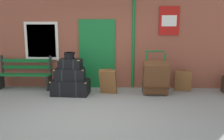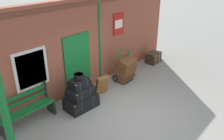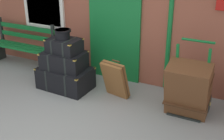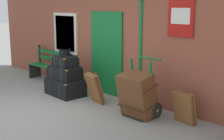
% 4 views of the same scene
% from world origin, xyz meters
% --- Properties ---
extents(ground_plane, '(60.00, 60.00, 0.00)m').
position_xyz_m(ground_plane, '(0.00, 0.00, 0.00)').
color(ground_plane, gray).
extents(brick_facade, '(10.40, 0.35, 3.20)m').
position_xyz_m(brick_facade, '(-0.01, 2.60, 1.60)').
color(brick_facade, brown).
rests_on(brick_facade, ground).
extents(platform_bench, '(1.60, 0.43, 1.01)m').
position_xyz_m(platform_bench, '(-2.22, 2.16, 0.44)').
color(platform_bench, '#146B2D').
rests_on(platform_bench, ground).
extents(steamer_trunk_base, '(1.04, 0.70, 0.43)m').
position_xyz_m(steamer_trunk_base, '(-0.69, 1.59, 0.21)').
color(steamer_trunk_base, black).
rests_on(steamer_trunk_base, ground).
extents(steamer_trunk_middle, '(0.84, 0.60, 0.33)m').
position_xyz_m(steamer_trunk_middle, '(-0.71, 1.59, 0.58)').
color(steamer_trunk_middle, black).
rests_on(steamer_trunk_middle, steamer_trunk_base).
extents(steamer_trunk_top, '(0.64, 0.48, 0.27)m').
position_xyz_m(steamer_trunk_top, '(-0.69, 1.62, 0.87)').
color(steamer_trunk_top, black).
rests_on(steamer_trunk_top, steamer_trunk_middle).
extents(round_hatbox, '(0.31, 0.29, 0.18)m').
position_xyz_m(round_hatbox, '(-0.72, 1.62, 1.10)').
color(round_hatbox, black).
rests_on(round_hatbox, steamer_trunk_top).
extents(porters_trolley, '(0.71, 0.58, 1.20)m').
position_xyz_m(porters_trolley, '(1.66, 1.83, 0.27)').
color(porters_trolley, black).
rests_on(porters_trolley, ground).
extents(large_brown_trunk, '(0.70, 0.62, 0.96)m').
position_xyz_m(large_brown_trunk, '(1.66, 1.66, 0.48)').
color(large_brown_trunk, brown).
rests_on(large_brown_trunk, ground).
extents(suitcase_tan, '(0.52, 0.41, 0.73)m').
position_xyz_m(suitcase_tan, '(0.34, 1.68, 0.36)').
color(suitcase_tan, brown).
rests_on(suitcase_tan, ground).
extents(suitcase_charcoal, '(0.51, 0.32, 0.64)m').
position_xyz_m(suitcase_charcoal, '(2.52, 2.07, 0.31)').
color(suitcase_charcoal, brown).
rests_on(suitcase_charcoal, ground).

